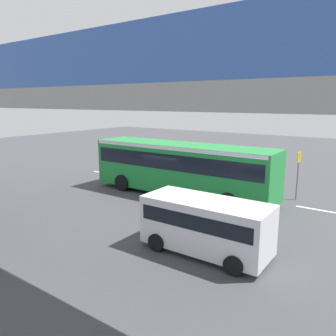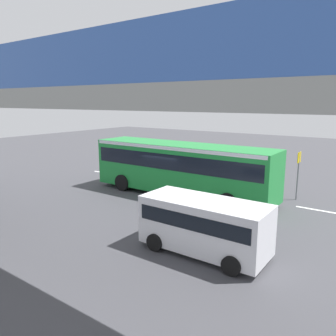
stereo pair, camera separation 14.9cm
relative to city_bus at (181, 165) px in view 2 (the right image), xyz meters
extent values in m
plane|color=#424247|center=(0.67, 0.22, -1.88)|extent=(80.00, 80.00, 0.00)
cube|color=#1E8C38|center=(-0.01, 0.00, -0.17)|extent=(11.50, 2.55, 2.86)
cube|color=black|center=(-0.01, 0.00, 0.35)|extent=(11.04, 2.59, 0.90)
cube|color=white|center=(-0.01, 0.00, 1.15)|extent=(11.27, 2.58, 0.20)
cube|color=black|center=(5.76, 0.00, 0.18)|extent=(0.04, 2.24, 1.20)
cylinder|color=black|center=(3.67, 1.27, -1.36)|extent=(1.04, 0.30, 1.04)
cylinder|color=black|center=(3.67, -1.27, -1.36)|extent=(1.04, 0.30, 1.04)
cylinder|color=black|center=(-3.69, 1.27, -1.36)|extent=(1.04, 0.30, 1.04)
cylinder|color=black|center=(-3.69, -1.27, -1.36)|extent=(1.04, 0.30, 1.04)
cube|color=silver|center=(-4.96, 6.01, -0.77)|extent=(4.80, 1.95, 1.86)
cube|color=black|center=(-4.96, 6.01, -0.41)|extent=(4.42, 1.98, 0.56)
cylinder|color=black|center=(-3.37, 6.98, -1.54)|extent=(0.68, 0.22, 0.68)
cylinder|color=black|center=(-3.37, 5.03, -1.54)|extent=(0.68, 0.22, 0.68)
cylinder|color=black|center=(-6.54, 6.98, -1.54)|extent=(0.68, 0.22, 0.68)
cylinder|color=black|center=(-6.54, 5.03, -1.54)|extent=(0.68, 0.22, 0.68)
cylinder|color=slate|center=(-5.98, -3.10, -0.48)|extent=(0.08, 0.08, 2.80)
cube|color=yellow|center=(-5.98, -3.10, 0.62)|extent=(0.04, 0.60, 0.60)
cube|color=silver|center=(-7.33, -1.82, -1.88)|extent=(2.00, 0.20, 0.01)
cube|color=silver|center=(-3.33, -1.82, -1.88)|extent=(2.00, 0.20, 0.01)
cube|color=silver|center=(0.67, -1.82, -1.88)|extent=(2.00, 0.20, 0.01)
cube|color=silver|center=(4.67, -1.82, -1.88)|extent=(2.00, 0.20, 0.01)
cube|color=silver|center=(8.67, -1.82, -1.88)|extent=(2.00, 0.20, 0.01)
cube|color=gray|center=(0.67, 10.30, 3.82)|extent=(31.10, 2.60, 0.50)
cube|color=#3359A5|center=(0.67, 9.05, 4.62)|extent=(31.10, 0.08, 1.10)
camera|label=1|loc=(-10.51, 16.42, 3.75)|focal=35.37mm
camera|label=2|loc=(-10.63, 16.33, 3.75)|focal=35.37mm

